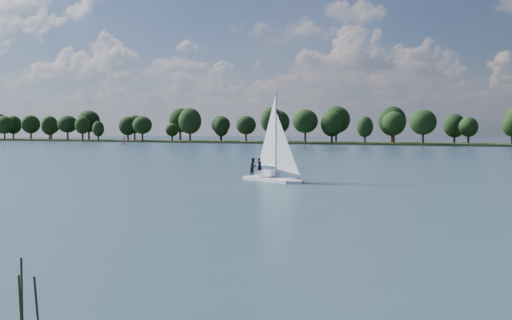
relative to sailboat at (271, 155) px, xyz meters
The scene contains 6 objects.
ground 60.98m from the sailboat, 90.70° to the left, with size 700.00×700.00×0.00m, color #233342.
far_shore 172.93m from the sailboat, 90.25° to the left, with size 660.00×40.00×1.50m, color black.
sailboat is the anchor object (origin of this frame).
dinghy_pink 163.37m from the sailboat, 136.14° to the left, with size 2.77×1.75×4.13m.
pontoon 255.04m from the sailboat, 141.87° to the left, with size 4.00×2.00×0.50m, color #5B5D60.
treeline 168.70m from the sailboat, 90.00° to the left, with size 563.07×73.69×18.17m.
Camera 1 is at (27.79, -15.62, 5.44)m, focal length 40.00 mm.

